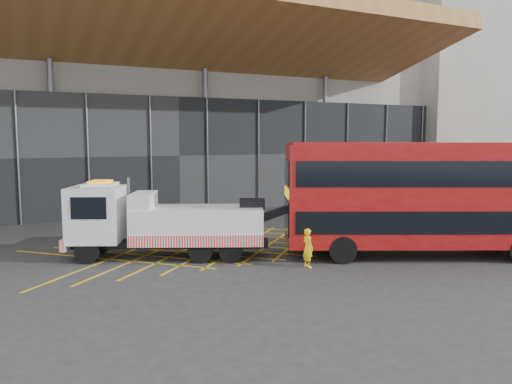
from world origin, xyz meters
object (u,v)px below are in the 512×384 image
recovery_truck (160,222)px  bus_second (511,174)px  worker (308,248)px  bus_towed (428,194)px

recovery_truck → bus_second: (28.49, 4.35, 0.89)m
worker → bus_towed: bearing=-100.3°
bus_second → recovery_truck: bearing=-147.6°
recovery_truck → bus_second: size_ratio=0.86×
bus_towed → worker: 6.05m
bus_towed → bus_second: size_ratio=1.11×
bus_towed → bus_second: 20.16m
bus_second → worker: size_ratio=6.99×
bus_second → worker: bus_second is taller
recovery_truck → bus_second: 28.83m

